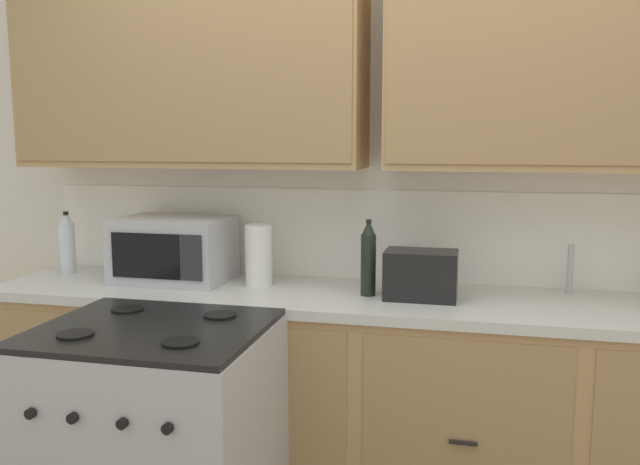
# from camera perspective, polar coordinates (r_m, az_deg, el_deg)

# --- Properties ---
(wall_unit) EXTENTS (4.35, 0.40, 2.49)m
(wall_unit) POSITION_cam_1_polar(r_m,az_deg,el_deg) (2.80, 5.10, 10.44)
(wall_unit) COLOR white
(wall_unit) RESTS_ON ground_plane
(counter_run) EXTENTS (3.18, 0.64, 0.94)m
(counter_run) POSITION_cam_1_polar(r_m,az_deg,el_deg) (2.81, 4.18, -14.43)
(counter_run) COLOR black
(counter_run) RESTS_ON ground_plane
(stove_range) EXTENTS (0.76, 0.68, 0.95)m
(stove_range) POSITION_cam_1_polar(r_m,az_deg,el_deg) (2.46, -14.00, -18.45)
(stove_range) COLOR #B7B7BC
(stove_range) RESTS_ON ground_plane
(microwave) EXTENTS (0.48, 0.37, 0.28)m
(microwave) POSITION_cam_1_polar(r_m,az_deg,el_deg) (2.97, -12.55, -1.42)
(microwave) COLOR #B7B7BC
(microwave) RESTS_ON counter_run
(toaster) EXTENTS (0.28, 0.18, 0.19)m
(toaster) POSITION_cam_1_polar(r_m,az_deg,el_deg) (2.61, 8.73, -3.63)
(toaster) COLOR black
(toaster) RESTS_ON counter_run
(sink_faucet) EXTENTS (0.02, 0.02, 0.20)m
(sink_faucet) POSITION_cam_1_polar(r_m,az_deg,el_deg) (2.86, 20.86, -2.96)
(sink_faucet) COLOR #B2B5BA
(sink_faucet) RESTS_ON counter_run
(paper_towel_roll) EXTENTS (0.12, 0.12, 0.26)m
(paper_towel_roll) POSITION_cam_1_polar(r_m,az_deg,el_deg) (2.82, -5.32, -1.97)
(paper_towel_roll) COLOR white
(paper_towel_roll) RESTS_ON counter_run
(bottle_clear) EXTENTS (0.07, 0.07, 0.29)m
(bottle_clear) POSITION_cam_1_polar(r_m,az_deg,el_deg) (3.28, -21.05, -0.86)
(bottle_clear) COLOR silver
(bottle_clear) RESTS_ON counter_run
(bottle_dark) EXTENTS (0.06, 0.06, 0.31)m
(bottle_dark) POSITION_cam_1_polar(r_m,az_deg,el_deg) (2.63, 4.13, -2.26)
(bottle_dark) COLOR black
(bottle_dark) RESTS_ON counter_run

